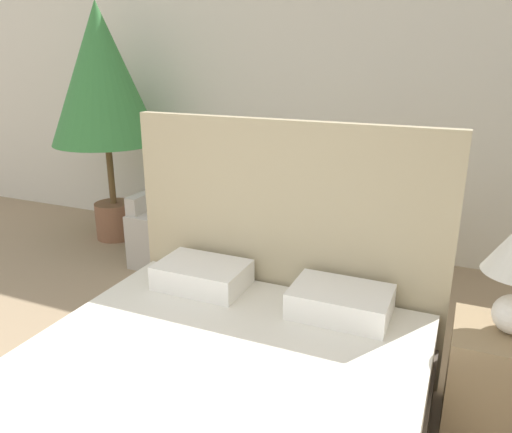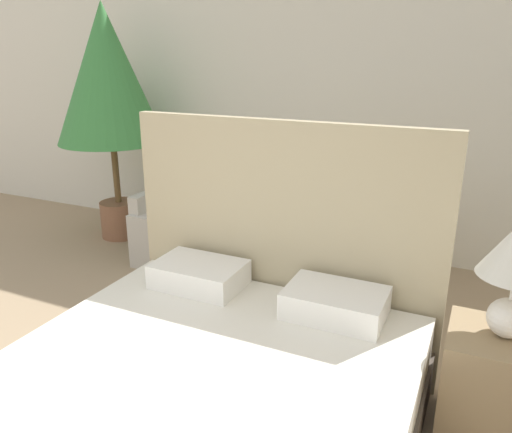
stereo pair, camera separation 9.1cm
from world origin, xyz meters
name	(u,v)px [view 1 (the left image)]	position (x,y,z in m)	size (l,w,h in m)	color
wall_back	(341,87)	(0.00, 4.21, 1.45)	(10.00, 0.06, 2.90)	silver
bed	(197,420)	(0.18, 1.40, 0.27)	(1.80, 2.23, 1.40)	#4C4238
armchair_near_window_left	(184,229)	(-1.10, 3.39, 0.28)	(0.68, 0.72, 0.85)	#B7B2A8
armchair_near_window_right	(294,246)	(-0.10, 3.39, 0.28)	(0.70, 0.74, 0.85)	#B7B2A8
potted_palm	(102,80)	(-2.01, 3.59, 1.49)	(0.97, 0.97, 2.15)	brown
nightstand	(502,386)	(1.35, 2.15, 0.27)	(0.48, 0.42, 0.55)	#937A56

